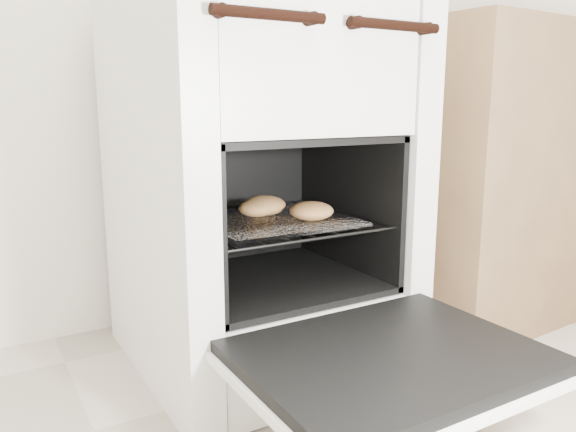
% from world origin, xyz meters
% --- Properties ---
extents(stove, '(0.59, 0.66, 0.91)m').
position_xyz_m(stove, '(0.11, 1.17, 0.44)').
color(stove, silver).
rests_on(stove, ground).
extents(oven_door, '(0.53, 0.41, 0.04)m').
position_xyz_m(oven_door, '(0.11, 0.67, 0.20)').
color(oven_door, black).
rests_on(oven_door, stove).
extents(oven_rack, '(0.43, 0.41, 0.01)m').
position_xyz_m(oven_rack, '(0.11, 1.11, 0.37)').
color(oven_rack, black).
rests_on(oven_rack, stove).
extents(foil_sheet, '(0.34, 0.30, 0.01)m').
position_xyz_m(foil_sheet, '(0.11, 1.09, 0.37)').
color(foil_sheet, white).
rests_on(foil_sheet, oven_rack).
extents(baked_rolls, '(0.22, 0.25, 0.05)m').
position_xyz_m(baked_rolls, '(0.13, 1.10, 0.40)').
color(baked_rolls, '#B57E48').
rests_on(baked_rolls, foil_sheet).
extents(counter, '(0.89, 0.63, 0.85)m').
position_xyz_m(counter, '(0.95, 1.18, 0.43)').
color(counter, brown).
rests_on(counter, ground).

